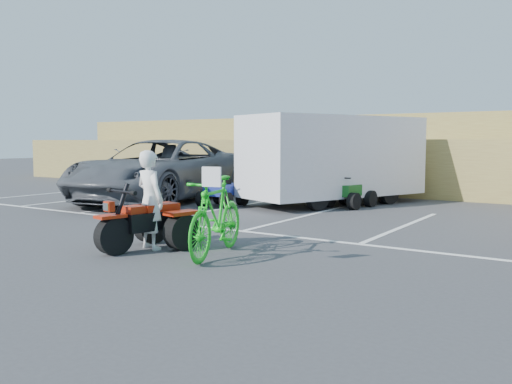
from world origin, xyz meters
The scene contains 11 objects.
ground centered at (0.00, 0.00, 0.00)m, with size 100.00×100.00×0.00m, color #3B3B3D.
parking_stripes centered at (0.87, 4.07, 0.00)m, with size 28.00×5.16×0.01m.
grass_embankment centered at (0.00, 15.48, 1.42)m, with size 40.00×8.50×3.10m.
red_trike_atv centered at (-0.32, -0.22, 0.00)m, with size 1.29×1.72×1.12m, color #9F1C09, non-canonical shape.
rider centered at (-0.29, -0.07, 0.89)m, with size 0.65×0.43×1.78m, color white.
green_dirt_bike centered at (1.07, 0.10, 0.67)m, with size 0.63×2.24×1.35m, color #14BF19.
grey_pickup centered at (-5.67, 5.86, 1.00)m, with size 3.31×7.18×1.99m, color #4C4E54.
red_car centered at (-9.12, 9.22, 0.75)m, with size 1.78×4.42×1.51m, color maroon.
cargo_trailer centered at (-0.56, 8.12, 1.45)m, with size 4.35×6.20×2.69m.
quad_atv_blue centered at (-3.08, 5.80, 0.00)m, with size 1.02×1.37×0.89m, color navy, non-canonical shape.
quad_atv_green centered at (0.19, 7.66, 0.00)m, with size 1.05×1.41×0.92m, color #14581A, non-canonical shape.
Camera 1 is at (6.61, -7.08, 1.94)m, focal length 38.00 mm.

